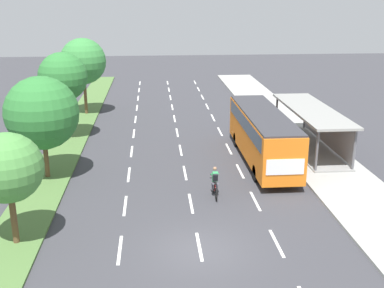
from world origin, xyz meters
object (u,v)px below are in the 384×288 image
Objects in this scene: median_tree_third at (63,77)px; median_tree_second at (42,113)px; cyclist at (215,183)px; bus at (263,132)px; median_tree_nearest at (8,168)px; bus_shelter at (314,124)px; median_tree_fourth at (83,61)px.

median_tree_second is at bearing -89.15° from median_tree_third.
bus is at bearing 55.14° from cyclist.
median_tree_second is at bearing -171.76° from bus.
median_tree_second reaches higher than median_tree_nearest.
median_tree_nearest is at bearing -88.67° from median_tree_third.
cyclist is 0.36× the size of median_tree_nearest.
cyclist is 0.28× the size of median_tree_third.
bus reaches higher than bus_shelter.
median_tree_fourth is at bearing 89.02° from median_tree_second.
median_tree_nearest is (-9.51, -4.50, 2.84)m from cyclist.
bus_shelter is 21.48m from median_tree_fourth.
median_tree_third reaches higher than bus.
median_tree_nearest is at bearing -88.19° from median_tree_second.
median_tree_third is 8.08m from median_tree_fourth.
median_tree_nearest is (-13.37, -10.04, 1.57)m from bus.
median_tree_second is 8.11m from median_tree_third.
bus_shelter is 18.53m from median_tree_second.
bus_shelter is 0.95× the size of bus.
median_tree_third reaches higher than median_tree_second.
bus is at bearing -152.04° from bus_shelter.
median_tree_nearest is 0.73× the size of median_tree_fourth.
bus_shelter is 1.55× the size of median_tree_fourth.
median_tree_fourth reaches higher than cyclist.
cyclist is (-3.86, -5.54, -1.28)m from bus.
median_tree_third is at bearing 90.85° from median_tree_second.
median_tree_fourth is at bearing 89.95° from median_tree_nearest.
median_tree_fourth is (0.40, 8.07, 0.08)m from median_tree_third.
cyclist is at bearing -20.09° from median_tree_second.
cyclist is at bearing -124.86° from bus.
median_tree_fourth is (0.28, 16.13, 0.86)m from median_tree_second.
median_tree_second reaches higher than bus_shelter.
bus_shelter is 1.63× the size of median_tree_third.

